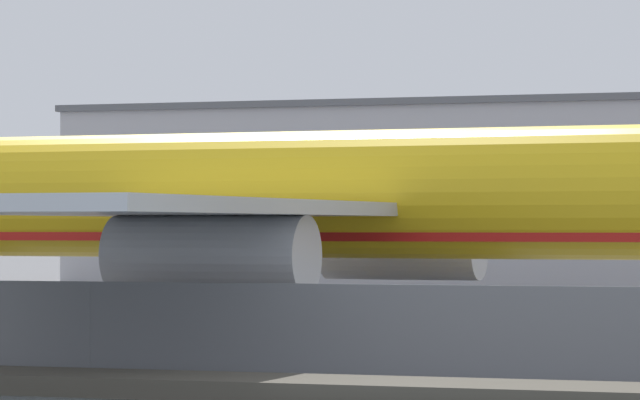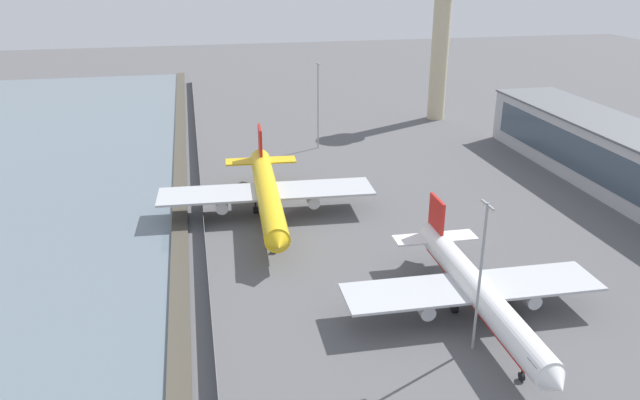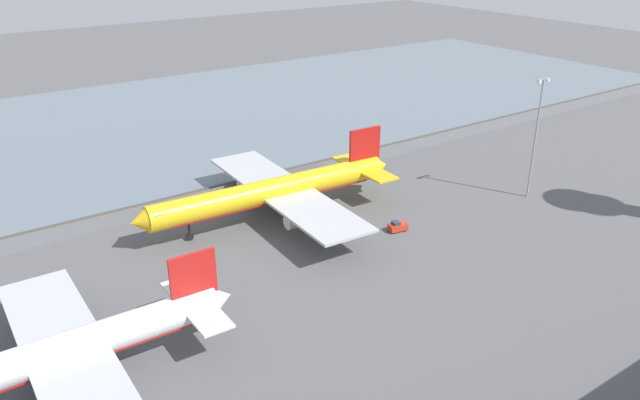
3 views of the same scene
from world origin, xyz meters
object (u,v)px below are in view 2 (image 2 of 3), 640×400
(control_tower, at_px, (441,33))
(baggage_tug, at_px, (331,183))
(passenger_jet_white_red, at_px, (476,289))
(apron_light_mast_apron_west, at_px, (481,270))
(ops_van, at_px, (496,292))
(apron_light_mast_apron_east, at_px, (318,101))
(cargo_jet_yellow, at_px, (267,192))

(control_tower, bearing_deg, baggage_tug, -40.33)
(passenger_jet_white_red, height_order, apron_light_mast_apron_west, apron_light_mast_apron_west)
(control_tower, height_order, apron_light_mast_apron_west, control_tower)
(passenger_jet_white_red, height_order, ops_van, passenger_jet_white_red)
(apron_light_mast_apron_west, bearing_deg, passenger_jet_white_red, 154.64)
(baggage_tug, bearing_deg, apron_light_mast_apron_west, 4.40)
(ops_van, xyz_separation_m, apron_light_mast_apron_west, (10.77, -8.66, 10.36))
(ops_van, xyz_separation_m, apron_light_mast_apron_east, (-82.34, -10.49, 11.33))
(cargo_jet_yellow, relative_size, baggage_tug, 14.29)
(ops_van, height_order, apron_light_mast_apron_east, apron_light_mast_apron_east)
(baggage_tug, distance_m, apron_light_mast_apron_east, 32.18)
(baggage_tug, bearing_deg, cargo_jet_yellow, -49.14)
(ops_van, bearing_deg, passenger_jet_white_red, -54.18)
(baggage_tug, bearing_deg, control_tower, 139.67)
(cargo_jet_yellow, distance_m, ops_van, 48.85)
(cargo_jet_yellow, height_order, passenger_jet_white_red, cargo_jet_yellow)
(passenger_jet_white_red, bearing_deg, cargo_jet_yellow, -150.47)
(baggage_tug, xyz_separation_m, apron_light_mast_apron_east, (-29.78, 3.05, 11.80))
(control_tower, xyz_separation_m, apron_light_mast_apron_east, (24.07, -42.66, -13.64))
(baggage_tug, height_order, apron_light_mast_apron_west, apron_light_mast_apron_west)
(ops_van, height_order, apron_light_mast_apron_west, apron_light_mast_apron_west)
(control_tower, height_order, apron_light_mast_apron_east, control_tower)
(baggage_tug, relative_size, ops_van, 0.65)
(passenger_jet_white_red, distance_m, apron_light_mast_apron_west, 10.34)
(cargo_jet_yellow, distance_m, baggage_tug, 21.61)
(baggage_tug, height_order, control_tower, control_tower)
(control_tower, xyz_separation_m, apron_light_mast_apron_west, (117.17, -40.84, -14.61))
(apron_light_mast_apron_east, bearing_deg, ops_van, 7.26)
(ops_van, bearing_deg, baggage_tug, -165.56)
(cargo_jet_yellow, relative_size, passenger_jet_white_red, 1.13)
(baggage_tug, xyz_separation_m, ops_van, (52.56, 13.54, 0.47))
(passenger_jet_white_red, bearing_deg, baggage_tug, -171.81)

